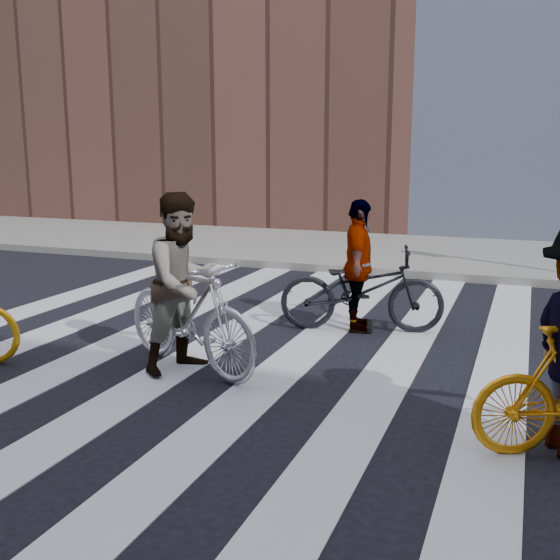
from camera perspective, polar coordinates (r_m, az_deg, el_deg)
The scene contains 7 objects.
ground at distance 7.75m, azimuth -2.29°, elevation -6.16°, with size 100.00×100.00×0.00m, color black.
sidewalk_far at distance 14.75m, azimuth 9.31°, elevation 2.44°, with size 100.00×5.00×0.15m, color gray.
zebra_crosswalk at distance 7.75m, azimuth -2.29°, elevation -6.12°, with size 8.25×10.00×0.01m.
bike_silver_mid at distance 6.99m, azimuth -7.96°, elevation -2.87°, with size 0.59×2.09×1.26m, color silver.
bike_dark_rear at distance 8.50m, azimuth 7.12°, elevation -0.81°, with size 0.73×2.10×1.10m, color black.
rider_mid at distance 6.94m, azimuth -8.39°, elevation -0.25°, with size 0.92×0.72×1.90m, color slate.
rider_rear at distance 8.45m, azimuth 6.84°, elevation 1.22°, with size 1.00×0.42×1.71m, color slate.
Camera 1 is at (2.94, -6.78, 2.34)m, focal length 42.00 mm.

